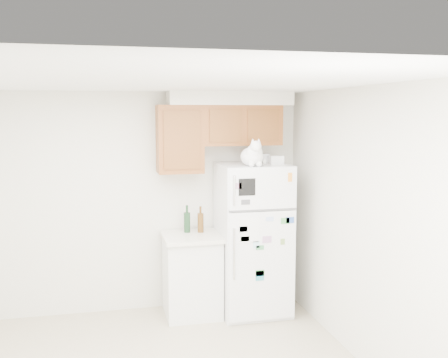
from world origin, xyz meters
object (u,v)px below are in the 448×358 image
object	(u,v)px
base_counter	(192,274)
bottle_amber	(201,219)
refrigerator	(253,239)
storage_box_front	(276,160)
cat	(253,155)
bottle_green	(187,219)
storage_box_back	(260,158)

from	to	relation	value
base_counter	bottle_amber	bearing A→B (deg)	37.49
refrigerator	storage_box_front	xyz separation A→B (m)	(0.25, -0.03, 0.89)
cat	bottle_amber	bearing A→B (deg)	144.28
base_counter	bottle_green	size ratio (longest dim) A/B	2.96
base_counter	cat	xyz separation A→B (m)	(0.62, -0.27, 1.35)
storage_box_back	base_counter	bearing A→B (deg)	174.19
cat	bottle_green	xyz separation A→B (m)	(-0.65, 0.40, -0.74)
cat	storage_box_back	world-z (taller)	cat
refrigerator	cat	distance (m)	0.98
storage_box_back	bottle_green	distance (m)	1.08
cat	storage_box_front	bearing A→B (deg)	27.39
base_counter	cat	distance (m)	1.51
refrigerator	storage_box_front	bearing A→B (deg)	-7.40
base_counter	bottle_amber	size ratio (longest dim) A/B	3.08
base_counter	bottle_green	xyz separation A→B (m)	(-0.03, 0.13, 0.61)
refrigerator	storage_box_back	bearing A→B (deg)	52.95
cat	bottle_green	distance (m)	1.06
refrigerator	cat	size ratio (longest dim) A/B	3.94
refrigerator	cat	world-z (taller)	cat
refrigerator	bottle_amber	xyz separation A→B (m)	(-0.57, 0.16, 0.22)
base_counter	storage_box_back	distance (m)	1.53
refrigerator	storage_box_front	world-z (taller)	storage_box_front
storage_box_back	bottle_green	world-z (taller)	storage_box_back
refrigerator	base_counter	bearing A→B (deg)	173.91
storage_box_front	bottle_amber	world-z (taller)	storage_box_front
base_counter	bottle_amber	world-z (taller)	bottle_amber
bottle_green	cat	bearing A→B (deg)	-31.30
refrigerator	bottle_amber	bearing A→B (deg)	163.87
refrigerator	cat	bearing A→B (deg)	-108.45
base_counter	bottle_amber	distance (m)	0.63
bottle_green	refrigerator	bearing A→B (deg)	-15.50
cat	bottle_amber	world-z (taller)	cat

